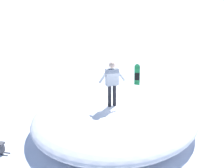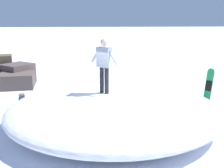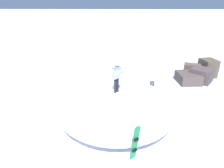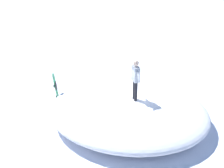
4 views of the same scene
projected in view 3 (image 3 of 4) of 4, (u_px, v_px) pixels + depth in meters
ground at (106, 114)px, 11.12m from camera, size 240.00×240.00×0.00m
snow_mound at (116, 104)px, 11.07m from camera, size 6.68×7.28×1.14m
snowboarder_standing at (116, 75)px, 10.73m from camera, size 0.78×0.85×1.78m
snowboard_primary_upright at (135, 143)px, 7.59m from camera, size 0.37×0.36×1.75m
backpack_near at (152, 84)px, 14.50m from camera, size 0.57×0.37×0.44m
rock_outcrop at (198, 73)px, 15.69m from camera, size 3.59×3.04×1.47m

